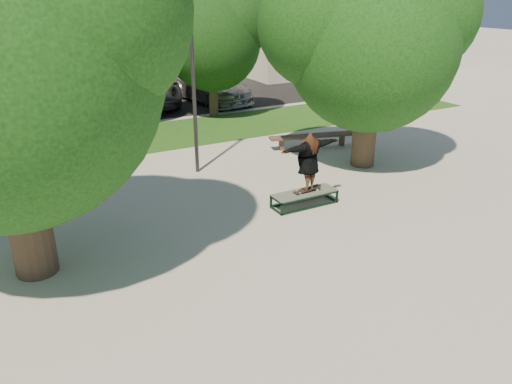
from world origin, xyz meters
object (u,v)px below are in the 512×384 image
tree_right (369,35)px  bench (312,137)px  car_dark (87,100)px  car_silver_b (210,86)px  grind_box (304,199)px  car_grey (144,87)px  lamppost (193,71)px

tree_right → bench: size_ratio=2.05×
car_dark → car_silver_b: bearing=8.1°
grind_box → car_silver_b: size_ratio=0.33×
car_grey → car_silver_b: 3.27m
grind_box → tree_right: bearing=29.2°
lamppost → bench: bearing=4.4°
car_silver_b → bench: bearing=-98.0°
car_dark → lamppost: bearing=-75.3°
grind_box → bench: (3.13, 4.18, 0.22)m
lamppost → car_dark: lamppost is taller
grind_box → bench: bench is taller
tree_right → car_grey: bearing=105.5°
tree_right → car_grey: size_ratio=1.10×
car_grey → tree_right: bearing=-67.9°
car_silver_b → car_grey: bearing=153.9°
car_grey → car_silver_b: size_ratio=1.09×
lamppost → car_silver_b: size_ratio=1.12×
lamppost → bench: 5.40m
lamppost → car_dark: 9.57m
tree_right → bench: tree_right is taller
tree_right → lamppost: (-4.92, 1.92, -0.94)m
car_dark → bench: bearing=-49.7°
lamppost → grind_box: 5.07m
tree_right → bench: bearing=97.1°
bench → car_grey: car_grey is taller
bench → car_dark: car_dark is taller
tree_right → lamppost: bearing=158.7°
grind_box → car_dark: bearing=103.0°
lamppost → car_grey: (1.50, 10.43, -2.33)m
tree_right → car_dark: 13.22m
lamppost → car_grey: lamppost is taller
lamppost → car_dark: size_ratio=1.37×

